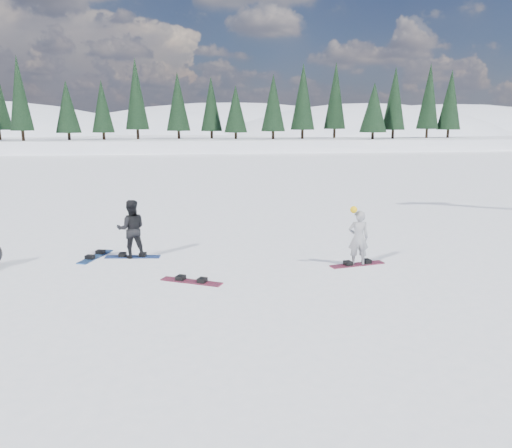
# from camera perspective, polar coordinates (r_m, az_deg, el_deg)

# --- Properties ---
(ground) EXTENTS (420.00, 420.00, 0.00)m
(ground) POSITION_cam_1_polar(r_m,az_deg,el_deg) (13.75, -1.19, -3.95)
(ground) COLOR white
(ground) RESTS_ON ground
(alpine_backdrop) EXTENTS (412.50, 227.00, 53.20)m
(alpine_backdrop) POSITION_cam_1_polar(r_m,az_deg,el_deg) (203.34, -11.44, 6.27)
(alpine_backdrop) COLOR white
(alpine_backdrop) RESTS_ON ground
(snowboarder_woman) EXTENTS (0.58, 0.42, 1.59)m
(snowboarder_woman) POSITION_cam_1_polar(r_m,az_deg,el_deg) (13.20, 11.61, -1.52)
(snowboarder_woman) COLOR #A3A3A9
(snowboarder_woman) RESTS_ON ground
(snowboarder_man) EXTENTS (0.84, 0.69, 1.61)m
(snowboarder_man) POSITION_cam_1_polar(r_m,az_deg,el_deg) (14.09, -14.06, -0.55)
(snowboarder_man) COLOR black
(snowboarder_man) RESTS_ON ground
(snowboard_woman) EXTENTS (1.53, 0.56, 0.03)m
(snowboard_woman) POSITION_cam_1_polar(r_m,az_deg,el_deg) (13.38, 11.50, -4.55)
(snowboard_woman) COLOR maroon
(snowboard_woman) RESTS_ON ground
(snowboard_man) EXTENTS (1.52, 0.49, 0.03)m
(snowboard_man) POSITION_cam_1_polar(r_m,az_deg,el_deg) (14.27, -13.91, -3.66)
(snowboard_man) COLOR navy
(snowboard_man) RESTS_ON ground
(snowboard_loose_a) EXTENTS (0.79, 1.50, 0.03)m
(snowboard_loose_a) POSITION_cam_1_polar(r_m,az_deg,el_deg) (14.57, -17.88, -3.57)
(snowboard_loose_a) COLOR navy
(snowboard_loose_a) RESTS_ON ground
(snowboard_loose_b) EXTENTS (1.45, 0.95, 0.03)m
(snowboard_loose_b) POSITION_cam_1_polar(r_m,az_deg,el_deg) (11.84, -7.39, -6.54)
(snowboard_loose_b) COLOR maroon
(snowboard_loose_b) RESTS_ON ground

